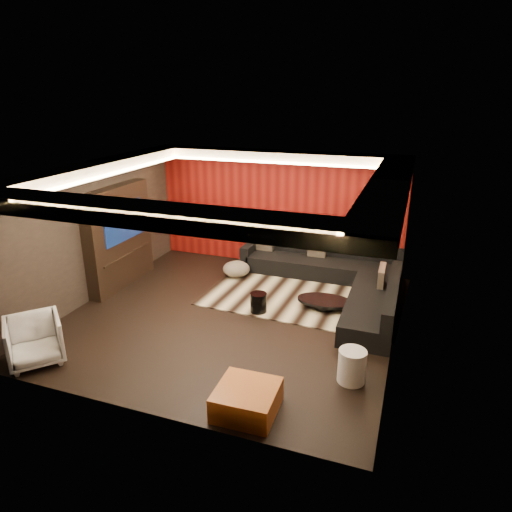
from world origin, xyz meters
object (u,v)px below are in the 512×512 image
at_px(drum_stool, 259,302).
at_px(sectional_sofa, 338,279).
at_px(armchair, 34,341).
at_px(white_side_table, 352,366).
at_px(orange_ottoman, 247,400).
at_px(coffee_table, 325,304).

xyz_separation_m(drum_stool, sectional_sofa, (1.28, 1.56, 0.05)).
distance_m(drum_stool, armchair, 3.94).
relative_size(white_side_table, armchair, 0.63).
bearing_deg(orange_ottoman, drum_stool, 106.28).
distance_m(white_side_table, sectional_sofa, 3.30).
xyz_separation_m(coffee_table, white_side_table, (0.86, -2.23, 0.15)).
distance_m(drum_stool, orange_ottoman, 2.92).
xyz_separation_m(white_side_table, armchair, (-4.81, -1.15, 0.12)).
distance_m(white_side_table, armchair, 4.95).
height_order(coffee_table, armchair, armchair).
relative_size(coffee_table, drum_stool, 2.86).
height_order(white_side_table, sectional_sofa, sectional_sofa).
xyz_separation_m(orange_ottoman, sectional_sofa, (0.46, 4.36, 0.08)).
distance_m(coffee_table, drum_stool, 1.32).
xyz_separation_m(orange_ottoman, armchair, (-3.58, 0.00, 0.19)).
bearing_deg(drum_stool, coffee_table, 26.03).
relative_size(armchair, sectional_sofa, 0.23).
distance_m(drum_stool, sectional_sofa, 2.02).
bearing_deg(white_side_table, sectional_sofa, 103.41).
relative_size(coffee_table, sectional_sofa, 0.30).
distance_m(orange_ottoman, sectional_sofa, 4.39).
relative_size(orange_ottoman, sectional_sofa, 0.22).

